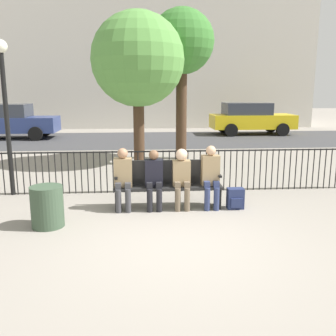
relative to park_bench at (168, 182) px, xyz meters
name	(u,v)px	position (x,y,z in m)	size (l,w,h in m)	color
ground_plane	(177,243)	(0.00, -1.81, -0.50)	(80.00, 80.00, 0.00)	gray
park_bench	(168,182)	(0.00, 0.00, 0.00)	(2.10, 0.45, 0.92)	black
seated_person_0	(123,176)	(-0.86, -0.13, 0.17)	(0.34, 0.39, 1.20)	#3D3D42
seated_person_1	(154,177)	(-0.27, -0.13, 0.14)	(0.34, 0.39, 1.16)	black
seated_person_2	(182,175)	(0.26, -0.13, 0.17)	(0.34, 0.39, 1.17)	brown
seated_person_3	(211,174)	(0.83, -0.13, 0.18)	(0.34, 0.39, 1.23)	navy
backpack	(235,199)	(1.31, -0.22, -0.30)	(0.32, 0.24, 0.40)	navy
fence_railing	(163,168)	(-0.02, 1.11, 0.06)	(9.01, 0.03, 0.95)	black
tree_0	(182,44)	(0.84, 5.23, 3.18)	(2.06, 2.06, 4.81)	#422D1E
tree_1	(138,60)	(-0.55, 4.37, 2.62)	(2.78, 2.78, 4.54)	#422D1E
lamp_post	(4,93)	(-3.35, 1.13, 1.70)	(0.28, 0.28, 3.29)	black
street_surface	(151,139)	(0.00, 10.19, -0.50)	(24.00, 6.00, 0.01)	#3D3D3F
parked_car_0	(9,121)	(-6.62, 11.01, 0.34)	(4.20, 1.94, 1.62)	navy
parked_car_1	(251,118)	(5.17, 11.85, 0.34)	(4.20, 1.94, 1.62)	yellow
trash_bin	(47,207)	(-2.11, -0.94, -0.15)	(0.54, 0.54, 0.70)	#384C38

